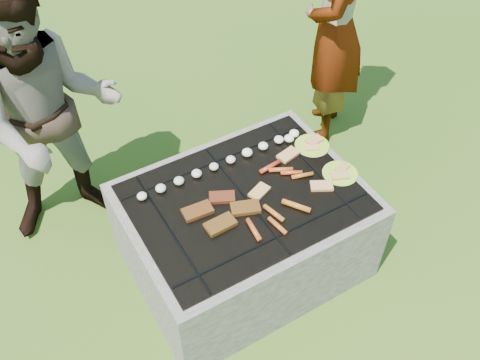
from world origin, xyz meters
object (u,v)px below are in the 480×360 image
(fire_pit, at_px, (244,234))
(plate_near, at_px, (340,173))
(bystander, at_px, (51,118))
(plate_far, at_px, (312,145))
(cook, at_px, (336,28))

(fire_pit, bearing_deg, plate_near, -12.43)
(fire_pit, distance_m, bystander, 1.29)
(plate_near, relative_size, bystander, 0.14)
(fire_pit, relative_size, plate_far, 5.06)
(fire_pit, xyz_separation_m, plate_near, (0.56, -0.12, 0.33))
(fire_pit, xyz_separation_m, bystander, (-0.74, 0.89, 0.56))
(cook, bearing_deg, bystander, -48.15)
(bystander, bearing_deg, plate_far, -21.68)
(plate_far, distance_m, cook, 0.92)
(cook, bearing_deg, plate_near, 10.61)
(plate_near, bearing_deg, bystander, 142.17)
(plate_near, height_order, bystander, bystander)
(plate_near, bearing_deg, plate_far, 89.42)
(fire_pit, xyz_separation_m, plate_far, (0.56, 0.15, 0.33))
(cook, xyz_separation_m, bystander, (-1.92, 0.12, -0.04))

